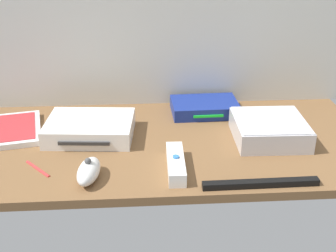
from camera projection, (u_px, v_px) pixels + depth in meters
ground_plane at (168, 144)px, 111.40cm from camera, size 100.00×48.00×2.00cm
game_console at (90, 128)px, 112.34cm from camera, size 22.30×17.86×4.40cm
mini_computer at (269, 129)px, 110.77cm from camera, size 17.39×17.39×5.30cm
game_case at (13, 130)px, 114.85cm from camera, size 17.17×21.36×1.56cm
network_router at (205, 107)px, 125.59cm from camera, size 18.35×12.79×3.40cm
remote_wand at (176, 164)px, 97.98cm from camera, size 3.99×14.89×3.40cm
remote_nunchuk at (89, 171)px, 94.17cm from camera, size 5.82×10.54×5.10cm
sensor_bar at (261, 184)px, 92.31cm from camera, size 24.02×2.13×1.40cm
stylus_pen at (38, 168)px, 98.65cm from camera, size 6.44×7.25×0.70cm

